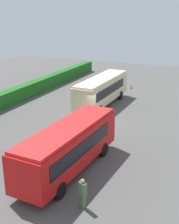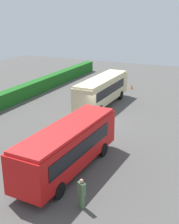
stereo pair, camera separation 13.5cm
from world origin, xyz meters
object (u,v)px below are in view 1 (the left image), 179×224
(person_far, at_px, (81,97))
(person_left, at_px, (83,193))
(bus_red, at_px, (69,145))
(person_right, at_px, (62,134))
(person_center, at_px, (44,138))
(bus_cream, at_px, (102,89))
(traffic_cone, at_px, (131,87))

(person_far, bearing_deg, person_left, 88.36)
(bus_red, xyz_separation_m, person_right, (3.23, 2.38, -0.88))
(person_center, relative_size, person_far, 0.88)
(bus_cream, bearing_deg, person_right, -173.11)
(person_left, xyz_separation_m, person_center, (5.31, 5.83, -0.04))
(person_far, bearing_deg, bus_red, 84.91)
(bus_red, relative_size, person_center, 5.72)
(person_center, bearing_deg, bus_cream, 87.85)
(person_right, xyz_separation_m, person_far, (9.80, 3.18, 0.08))
(person_right, bearing_deg, bus_red, -105.47)
(bus_red, xyz_separation_m, person_left, (-3.24, -2.57, -0.90))
(person_center, distance_m, person_far, 11.21)
(person_left, xyz_separation_m, person_right, (6.47, 4.95, 0.02))
(traffic_cone, bearing_deg, person_center, 178.26)
(person_right, distance_m, person_far, 10.31)
(bus_red, xyz_separation_m, traffic_cone, (22.36, 2.64, -1.53))
(bus_cream, distance_m, person_center, 12.11)
(person_left, bearing_deg, person_far, -124.25)
(person_far, distance_m, traffic_cone, 9.79)
(bus_cream, distance_m, person_right, 11.00)
(bus_red, xyz_separation_m, person_center, (2.07, 3.26, -0.94))
(person_left, height_order, person_center, person_left)
(bus_cream, bearing_deg, traffic_cone, -5.09)
(bus_red, bearing_deg, person_far, 25.75)
(bus_cream, height_order, person_center, bus_cream)
(bus_red, height_order, person_right, bus_red)
(bus_cream, xyz_separation_m, person_far, (-1.10, 2.04, -0.77))
(bus_cream, bearing_deg, person_far, 119.28)
(bus_red, distance_m, bus_cream, 14.57)
(person_right, relative_size, traffic_cone, 2.98)
(bus_red, relative_size, traffic_cone, 16.25)
(person_right, bearing_deg, traffic_cone, 39.00)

